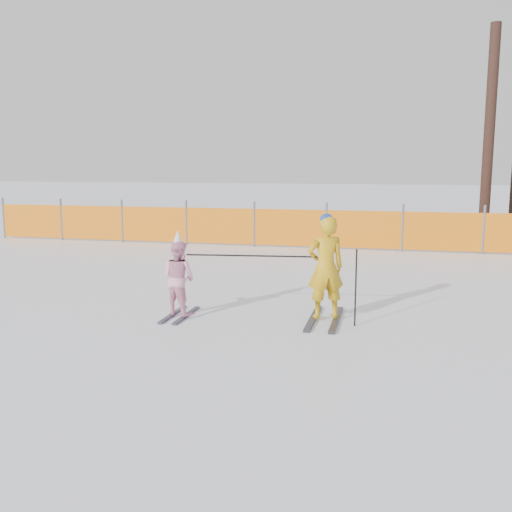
% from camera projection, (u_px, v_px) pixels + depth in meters
% --- Properties ---
extents(ground, '(120.00, 120.00, 0.00)m').
position_uv_depth(ground, '(247.00, 335.00, 7.64)').
color(ground, white).
rests_on(ground, ground).
extents(adult, '(0.64, 1.40, 1.58)m').
position_uv_depth(adult, '(326.00, 268.00, 8.26)').
color(adult, black).
rests_on(adult, ground).
extents(child, '(0.66, 1.02, 1.30)m').
position_uv_depth(child, '(179.00, 277.00, 8.53)').
color(child, black).
rests_on(child, ground).
extents(ski_poles, '(2.51, 0.26, 1.10)m').
position_uv_depth(ski_poles, '(288.00, 267.00, 8.22)').
color(ski_poles, black).
rests_on(ski_poles, ground).
extents(safety_fence, '(16.95, 0.06, 1.25)m').
position_uv_depth(safety_fence, '(269.00, 227.00, 15.75)').
color(safety_fence, '#595960').
rests_on(safety_fence, ground).
extents(tree_trunks, '(1.32, 1.82, 6.06)m').
position_uv_depth(tree_trunks, '(500.00, 145.00, 16.32)').
color(tree_trunks, '#331D16').
rests_on(tree_trunks, ground).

